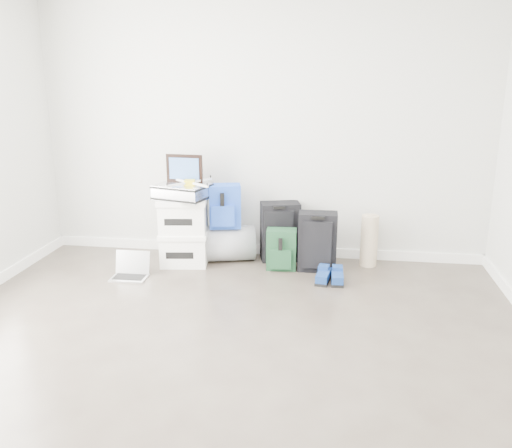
% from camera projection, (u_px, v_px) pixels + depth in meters
% --- Properties ---
extents(ground, '(5.00, 5.00, 0.00)m').
position_uv_depth(ground, '(208.00, 384.00, 3.35)').
color(ground, '#3C322B').
rests_on(ground, ground).
extents(room_envelope, '(4.52, 5.02, 2.71)m').
position_uv_depth(room_envelope, '(201.00, 99.00, 2.90)').
color(room_envelope, beige).
rests_on(room_envelope, ground).
extents(boxes_stack, '(0.52, 0.44, 0.67)m').
position_uv_depth(boxes_stack, '(184.00, 231.00, 5.35)').
color(boxes_stack, white).
rests_on(boxes_stack, ground).
extents(briefcase, '(0.56, 0.47, 0.14)m').
position_uv_depth(briefcase, '(182.00, 191.00, 5.24)').
color(briefcase, '#B2B2B7').
rests_on(briefcase, boxes_stack).
extents(painting, '(0.37, 0.05, 0.27)m').
position_uv_depth(painting, '(184.00, 168.00, 5.27)').
color(painting, black).
rests_on(painting, briefcase).
extents(drone, '(0.45, 0.45, 0.05)m').
position_uv_depth(drone, '(190.00, 182.00, 5.18)').
color(drone, yellow).
rests_on(drone, briefcase).
extents(duffel_bag, '(0.65, 0.50, 0.36)m').
position_uv_depth(duffel_bag, '(226.00, 243.00, 5.49)').
color(duffel_bag, gray).
rests_on(duffel_bag, ground).
extents(blue_backpack, '(0.34, 0.29, 0.43)m').
position_uv_depth(blue_backpack, '(225.00, 207.00, 5.35)').
color(blue_backpack, '#1B34B3').
rests_on(blue_backpack, duffel_bag).
extents(large_suitcase, '(0.43, 0.33, 0.60)m').
position_uv_depth(large_suitcase, '(280.00, 232.00, 5.47)').
color(large_suitcase, black).
rests_on(large_suitcase, ground).
extents(green_backpack, '(0.29, 0.22, 0.40)m').
position_uv_depth(green_backpack, '(281.00, 250.00, 5.24)').
color(green_backpack, '#14381F').
rests_on(green_backpack, ground).
extents(carry_on, '(0.37, 0.25, 0.57)m').
position_uv_depth(carry_on, '(317.00, 242.00, 5.19)').
color(carry_on, black).
rests_on(carry_on, ground).
extents(shoes, '(0.26, 0.30, 0.09)m').
position_uv_depth(shoes, '(330.00, 277.00, 4.95)').
color(shoes, black).
rests_on(shoes, ground).
extents(rolled_rug, '(0.17, 0.17, 0.51)m').
position_uv_depth(rolled_rug, '(369.00, 241.00, 5.32)').
color(rolled_rug, tan).
rests_on(rolled_rug, ground).
extents(laptop, '(0.33, 0.24, 0.23)m').
position_uv_depth(laptop, '(131.00, 271.00, 5.07)').
color(laptop, silver).
rests_on(laptop, ground).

